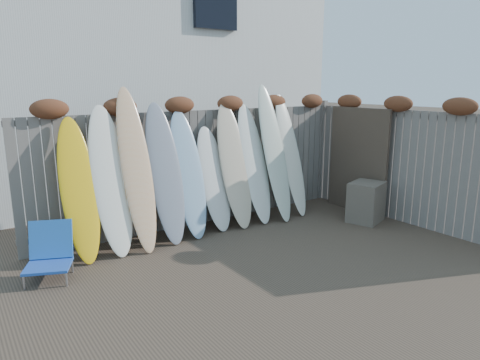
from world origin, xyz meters
TOP-DOWN VIEW (x-y plane):
  - ground at (0.00, 0.00)m, footprint 80.00×80.00m
  - back_fence at (0.06, 2.39)m, footprint 6.05×0.28m
  - right_fence at (2.99, 0.25)m, footprint 0.28×4.40m
  - house at (0.50, 6.50)m, footprint 8.50×5.50m
  - beach_chair at (-2.72, 1.57)m, footprint 0.71×0.73m
  - wooden_crate at (2.47, 0.75)m, footprint 0.74×0.68m
  - lattice_panel at (2.84, 1.31)m, footprint 0.07×1.34m
  - surfboard_0 at (-2.20, 1.96)m, footprint 0.51×0.73m
  - surfboard_1 at (-1.75, 1.96)m, footprint 0.56×0.77m
  - surfboard_2 at (-1.36, 1.93)m, footprint 0.47×0.85m
  - surfboard_3 at (-0.89, 1.97)m, footprint 0.55×0.78m
  - surfboard_4 at (-0.48, 1.97)m, footprint 0.53×0.73m
  - surfboard_5 at (0.02, 1.99)m, footprint 0.59×0.66m
  - surfboard_6 at (0.42, 1.97)m, footprint 0.57×0.77m
  - surfboard_7 at (0.84, 1.96)m, footprint 0.56×0.77m
  - surfboard_8 at (1.24, 1.89)m, footprint 0.46×0.86m
  - surfboard_9 at (1.69, 1.96)m, footprint 0.51×0.83m

SIDE VIEW (x-z plane):
  - ground at x=0.00m, z-range 0.00..0.00m
  - beach_chair at x=-2.72m, z-range -0.03..0.68m
  - wooden_crate at x=2.47m, z-range 0.00..0.72m
  - surfboard_5 at x=0.02m, z-range 0.00..1.75m
  - surfboard_0 at x=-2.20m, z-range 0.00..2.00m
  - lattice_panel at x=2.84m, z-range 0.00..2.00m
  - surfboard_4 at x=-0.48m, z-range 0.00..2.04m
  - surfboard_7 at x=0.84m, z-range 0.00..2.10m
  - surfboard_6 at x=0.42m, z-range 0.00..2.13m
  - surfboard_1 at x=-1.75m, z-range 0.00..2.15m
  - surfboard_3 at x=-0.89m, z-range 0.00..2.17m
  - surfboard_9 at x=1.69m, z-range 0.00..2.26m
  - right_fence at x=2.99m, z-range 0.02..2.26m
  - back_fence at x=0.06m, z-range 0.06..2.30m
  - surfboard_2 at x=-1.36m, z-range 0.00..2.41m
  - surfboard_8 at x=1.24m, z-range 0.00..2.44m
  - house at x=0.50m, z-range 0.04..6.36m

